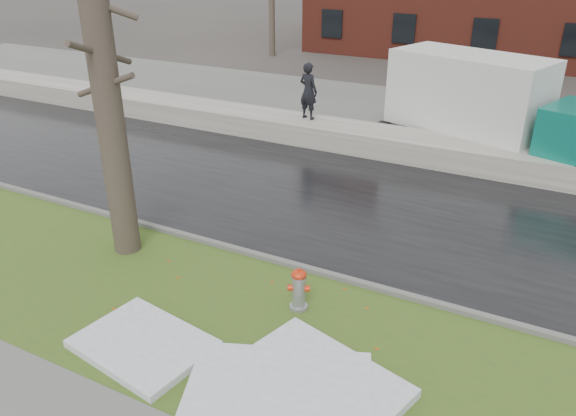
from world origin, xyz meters
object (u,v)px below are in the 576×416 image
at_px(tree, 106,89).
at_px(worker, 308,91).
at_px(fire_hydrant, 299,287).
at_px(box_truck, 496,106).

distance_m(tree, worker, 9.07).
height_order(fire_hydrant, box_truck, box_truck).
height_order(tree, worker, tree).
relative_size(box_truck, worker, 4.87).
relative_size(tree, worker, 3.76).
bearing_deg(tree, box_truck, 58.84).
height_order(fire_hydrant, worker, worker).
xyz_separation_m(fire_hydrant, tree, (-4.41, 0.24, 3.15)).
xyz_separation_m(tree, worker, (0.20, 8.86, -1.95)).
bearing_deg(fire_hydrant, tree, 154.61).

